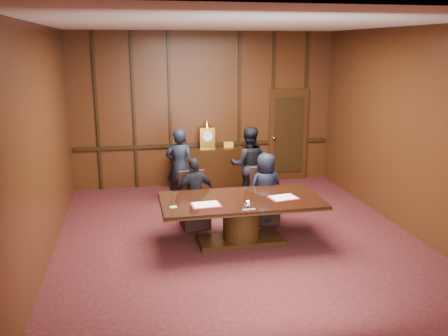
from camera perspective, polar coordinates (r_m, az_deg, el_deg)
name	(u,v)px	position (r m, az deg, el deg)	size (l,w,h in m)	color
room	(242,138)	(7.69, 2.16, 3.61)	(7.00, 7.04, 3.50)	black
sideboard	(207,166)	(10.94, -2.02, 0.27)	(1.60, 0.45, 1.54)	black
conference_table	(241,213)	(7.81, 2.06, -5.46)	(2.62, 1.32, 0.76)	black
folder_left	(206,205)	(7.42, -2.20, -4.44)	(0.48, 0.36, 0.02)	maroon
folder_right	(283,198)	(7.81, 7.13, -3.56)	(0.51, 0.40, 0.02)	maroon
inkstand	(248,204)	(7.30, 2.90, -4.39)	(0.20, 0.14, 0.12)	white
notepad	(173,207)	(7.36, -6.11, -4.70)	(0.10, 0.07, 0.01)	#D4CF67
chair_left	(194,211)	(8.59, -3.57, -5.14)	(0.53, 0.53, 0.99)	black
chair_right	(264,206)	(8.84, 4.86, -4.58)	(0.51, 0.51, 0.99)	black
signatory_left	(195,193)	(8.40, -3.52, -3.07)	(0.75, 0.31, 1.28)	black
signatory_right	(266,188)	(8.66, 5.04, -2.45)	(0.64, 0.42, 1.32)	black
witness_left	(180,167)	(9.69, -5.34, 0.16)	(0.57, 0.38, 1.57)	black
witness_right	(248,165)	(9.77, 2.96, 0.39)	(0.77, 0.60, 1.59)	black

